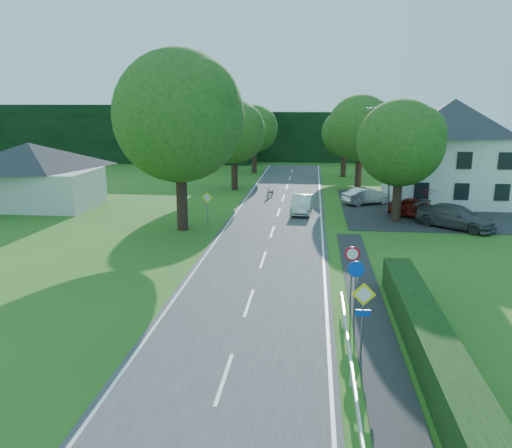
# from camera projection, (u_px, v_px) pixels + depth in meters

# --- Properties ---
(road) EXTENTS (7.00, 80.00, 0.04)m
(road) POSITION_uv_depth(u_px,v_px,m) (267.00, 249.00, 28.84)
(road) COLOR #3B3B3D
(road) RESTS_ON ground
(parking_pad) EXTENTS (14.00, 16.00, 0.04)m
(parking_pad) POSITION_uv_depth(u_px,v_px,m) (430.00, 208.00, 40.06)
(parking_pad) COLOR #262629
(parking_pad) RESTS_ON ground
(line_edge_left) EXTENTS (0.12, 80.00, 0.01)m
(line_edge_left) POSITION_uv_depth(u_px,v_px,m) (211.00, 247.00, 29.19)
(line_edge_left) COLOR white
(line_edge_left) RESTS_ON road
(line_edge_right) EXTENTS (0.12, 80.00, 0.01)m
(line_edge_right) POSITION_uv_depth(u_px,v_px,m) (323.00, 251.00, 28.47)
(line_edge_right) COLOR white
(line_edge_right) RESTS_ON road
(line_centre) EXTENTS (0.12, 80.00, 0.01)m
(line_centre) POSITION_uv_depth(u_px,v_px,m) (267.00, 249.00, 28.83)
(line_centre) COLOR white
(line_centre) RESTS_ON road
(tree_main) EXTENTS (9.40, 9.40, 11.64)m
(tree_main) POSITION_uv_depth(u_px,v_px,m) (180.00, 142.00, 31.99)
(tree_main) COLOR #204A16
(tree_main) RESTS_ON ground
(tree_left_far) EXTENTS (7.00, 7.00, 8.58)m
(tree_left_far) POSITION_uv_depth(u_px,v_px,m) (234.00, 145.00, 47.68)
(tree_left_far) COLOR #204A16
(tree_left_far) RESTS_ON ground
(tree_right_far) EXTENTS (7.40, 7.40, 9.09)m
(tree_right_far) POSITION_uv_depth(u_px,v_px,m) (360.00, 142.00, 48.23)
(tree_right_far) COLOR #204A16
(tree_right_far) RESTS_ON ground
(tree_left_back) EXTENTS (6.60, 6.60, 8.07)m
(tree_left_back) POSITION_uv_depth(u_px,v_px,m) (254.00, 139.00, 59.27)
(tree_left_back) COLOR #204A16
(tree_left_back) RESTS_ON ground
(tree_right_back) EXTENTS (6.20, 6.20, 7.56)m
(tree_right_back) POSITION_uv_depth(u_px,v_px,m) (344.00, 144.00, 56.24)
(tree_right_back) COLOR #204A16
(tree_right_back) RESTS_ON ground
(tree_right_mid) EXTENTS (7.00, 7.00, 8.58)m
(tree_right_mid) POSITION_uv_depth(u_px,v_px,m) (399.00, 162.00, 34.61)
(tree_right_mid) COLOR #204A16
(tree_right_mid) RESTS_ON ground
(treeline_left) EXTENTS (44.00, 6.00, 8.00)m
(treeline_left) POSITION_uv_depth(u_px,v_px,m) (100.00, 133.00, 71.52)
(treeline_left) COLOR black
(treeline_left) RESTS_ON ground
(treeline_right) EXTENTS (30.00, 5.00, 7.00)m
(treeline_right) POSITION_uv_depth(u_px,v_px,m) (352.00, 137.00, 71.53)
(treeline_right) COLOR black
(treeline_right) RESTS_ON ground
(bungalow_left) EXTENTS (11.00, 6.50, 5.20)m
(bungalow_left) POSITION_uv_depth(u_px,v_px,m) (31.00, 174.00, 40.06)
(bungalow_left) COLOR silver
(bungalow_left) RESTS_ON ground
(house_white) EXTENTS (10.60, 8.40, 8.60)m
(house_white) POSITION_uv_depth(u_px,v_px,m) (451.00, 150.00, 41.70)
(house_white) COLOR white
(house_white) RESTS_ON ground
(streetlight) EXTENTS (2.03, 0.18, 8.00)m
(streetlight) POSITION_uv_depth(u_px,v_px,m) (389.00, 156.00, 36.55)
(streetlight) COLOR slate
(streetlight) RESTS_ON ground
(sign_priority_right) EXTENTS (0.78, 0.09, 2.59)m
(sign_priority_right) POSITION_uv_depth(u_px,v_px,m) (363.00, 306.00, 16.34)
(sign_priority_right) COLOR slate
(sign_priority_right) RESTS_ON ground
(sign_roundabout) EXTENTS (0.64, 0.08, 2.37)m
(sign_roundabout) POSITION_uv_depth(u_px,v_px,m) (356.00, 278.00, 19.27)
(sign_roundabout) COLOR slate
(sign_roundabout) RESTS_ON ground
(sign_speed_limit) EXTENTS (0.64, 0.11, 2.37)m
(sign_speed_limit) POSITION_uv_depth(u_px,v_px,m) (352.00, 260.00, 21.17)
(sign_speed_limit) COLOR slate
(sign_speed_limit) RESTS_ON ground
(sign_priority_left) EXTENTS (0.78, 0.09, 2.44)m
(sign_priority_left) POSITION_uv_depth(u_px,v_px,m) (207.00, 202.00, 33.74)
(sign_priority_left) COLOR slate
(sign_priority_left) RESTS_ON ground
(moving_car) EXTENTS (1.71, 4.24, 1.37)m
(moving_car) POSITION_uv_depth(u_px,v_px,m) (302.00, 204.00, 38.05)
(moving_car) COLOR silver
(moving_car) RESTS_ON road
(motorcycle) EXTENTS (1.01, 1.95, 0.97)m
(motorcycle) POSITION_uv_depth(u_px,v_px,m) (270.00, 192.00, 44.43)
(motorcycle) COLOR black
(motorcycle) RESTS_ON road
(parked_car_red) EXTENTS (4.52, 3.28, 1.43)m
(parked_car_red) POSITION_uv_depth(u_px,v_px,m) (419.00, 208.00, 36.61)
(parked_car_red) COLOR maroon
(parked_car_red) RESTS_ON parking_pad
(parked_car_silver_a) EXTENTS (4.32, 3.17, 1.36)m
(parked_car_silver_a) POSITION_uv_depth(u_px,v_px,m) (367.00, 196.00, 41.49)
(parked_car_silver_a) COLOR silver
(parked_car_silver_a) RESTS_ON parking_pad
(parked_car_grey) EXTENTS (5.45, 4.98, 1.53)m
(parked_car_grey) POSITION_uv_depth(u_px,v_px,m) (456.00, 217.00, 33.58)
(parked_car_grey) COLOR #4C4B50
(parked_car_grey) RESTS_ON parking_pad
(parasol) EXTENTS (2.54, 2.58, 2.07)m
(parasol) POSITION_uv_depth(u_px,v_px,m) (426.00, 202.00, 37.20)
(parasol) COLOR #AC0D14
(parasol) RESTS_ON parking_pad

